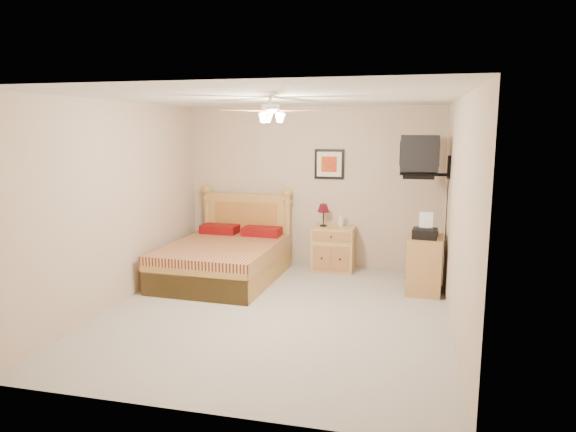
% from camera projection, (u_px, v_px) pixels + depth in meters
% --- Properties ---
extents(floor, '(4.50, 4.50, 0.00)m').
position_uv_depth(floor, '(276.00, 312.00, 6.12)').
color(floor, '#A19C92').
rests_on(floor, ground).
extents(ceiling, '(4.00, 4.50, 0.04)m').
position_uv_depth(ceiling, '(275.00, 98.00, 5.69)').
color(ceiling, white).
rests_on(ceiling, ground).
extents(wall_back, '(4.00, 0.04, 2.50)m').
position_uv_depth(wall_back, '(312.00, 187.00, 8.06)').
color(wall_back, '#C2A88F').
rests_on(wall_back, ground).
extents(wall_front, '(4.00, 0.04, 2.50)m').
position_uv_depth(wall_front, '(197.00, 256.00, 3.75)').
color(wall_front, '#C2A88F').
rests_on(wall_front, ground).
extents(wall_left, '(0.04, 4.50, 2.50)m').
position_uv_depth(wall_left, '(120.00, 203.00, 6.36)').
color(wall_left, '#C2A88F').
rests_on(wall_left, ground).
extents(wall_right, '(0.04, 4.50, 2.50)m').
position_uv_depth(wall_right, '(457.00, 216.00, 5.45)').
color(wall_right, '#C2A88F').
rests_on(wall_right, ground).
extents(bed, '(1.57, 2.01, 1.26)m').
position_uv_depth(bed, '(222.00, 237.00, 7.33)').
color(bed, '#A57832').
rests_on(bed, ground).
extents(nightstand, '(0.63, 0.47, 0.68)m').
position_uv_depth(nightstand, '(333.00, 248.00, 7.89)').
color(nightstand, tan).
rests_on(nightstand, ground).
extents(table_lamp, '(0.21, 0.21, 0.35)m').
position_uv_depth(table_lamp, '(323.00, 215.00, 7.85)').
color(table_lamp, '#4F0D17').
rests_on(table_lamp, nightstand).
extents(lotion_bottle, '(0.11, 0.11, 0.22)m').
position_uv_depth(lotion_bottle, '(341.00, 220.00, 7.84)').
color(lotion_bottle, silver).
rests_on(lotion_bottle, nightstand).
extents(framed_picture, '(0.46, 0.04, 0.46)m').
position_uv_depth(framed_picture, '(329.00, 164.00, 7.92)').
color(framed_picture, black).
rests_on(framed_picture, wall_back).
extents(dresser, '(0.49, 0.67, 0.75)m').
position_uv_depth(dresser, '(425.00, 264.00, 6.84)').
color(dresser, '#B08340').
rests_on(dresser, ground).
extents(fax_machine, '(0.34, 0.36, 0.33)m').
position_uv_depth(fax_machine, '(425.00, 226.00, 6.68)').
color(fax_machine, black).
rests_on(fax_machine, dresser).
extents(magazine_lower, '(0.20, 0.27, 0.02)m').
position_uv_depth(magazine_lower, '(424.00, 232.00, 7.02)').
color(magazine_lower, beige).
rests_on(magazine_lower, dresser).
extents(magazine_upper, '(0.21, 0.26, 0.02)m').
position_uv_depth(magazine_upper, '(425.00, 230.00, 7.03)').
color(magazine_upper, tan).
rests_on(magazine_upper, magazine_lower).
extents(wall_tv, '(0.56, 0.46, 0.58)m').
position_uv_depth(wall_tv, '(431.00, 156.00, 6.69)').
color(wall_tv, black).
rests_on(wall_tv, wall_right).
extents(ceiling_fan, '(1.14, 1.14, 0.28)m').
position_uv_depth(ceiling_fan, '(270.00, 110.00, 5.53)').
color(ceiling_fan, white).
rests_on(ceiling_fan, ceiling).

